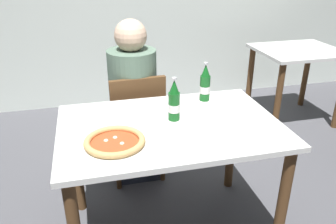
# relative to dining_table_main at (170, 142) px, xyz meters

# --- Properties ---
(dining_table_main) EXTENTS (1.20, 0.80, 0.75)m
(dining_table_main) POSITION_rel_dining_table_main_xyz_m (0.00, 0.00, 0.00)
(dining_table_main) COLOR silver
(dining_table_main) RESTS_ON ground_plane
(chair_behind_table) EXTENTS (0.43, 0.43, 0.85)m
(chair_behind_table) POSITION_rel_dining_table_main_xyz_m (-0.10, 0.61, -0.15)
(chair_behind_table) COLOR brown
(chair_behind_table) RESTS_ON ground_plane
(diner_seated) EXTENTS (0.34, 0.34, 1.21)m
(diner_seated) POSITION_rel_dining_table_main_xyz_m (-0.11, 0.66, -0.05)
(diner_seated) COLOR #2D3342
(diner_seated) RESTS_ON ground_plane
(dining_table_background) EXTENTS (0.80, 0.70, 0.75)m
(dining_table_background) POSITION_rel_dining_table_main_xyz_m (1.62, 1.26, -0.04)
(dining_table_background) COLOR silver
(dining_table_background) RESTS_ON ground_plane
(pizza_margherita_near) EXTENTS (0.32, 0.32, 0.04)m
(pizza_margherita_near) POSITION_rel_dining_table_main_xyz_m (-0.32, -0.16, 0.13)
(pizza_margherita_near) COLOR white
(pizza_margherita_near) RESTS_ON dining_table_main
(beer_bottle_left) EXTENTS (0.07, 0.07, 0.25)m
(beer_bottle_left) POSITION_rel_dining_table_main_xyz_m (0.29, 0.28, 0.22)
(beer_bottle_left) COLOR #14591E
(beer_bottle_left) RESTS_ON dining_table_main
(beer_bottle_center) EXTENTS (0.07, 0.07, 0.25)m
(beer_bottle_center) POSITION_rel_dining_table_main_xyz_m (0.03, 0.05, 0.22)
(beer_bottle_center) COLOR #14591E
(beer_bottle_center) RESTS_ON dining_table_main
(napkin_with_cutlery) EXTENTS (0.21, 0.21, 0.01)m
(napkin_with_cutlery) POSITION_rel_dining_table_main_xyz_m (-0.19, 0.25, 0.12)
(napkin_with_cutlery) COLOR white
(napkin_with_cutlery) RESTS_ON dining_table_main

